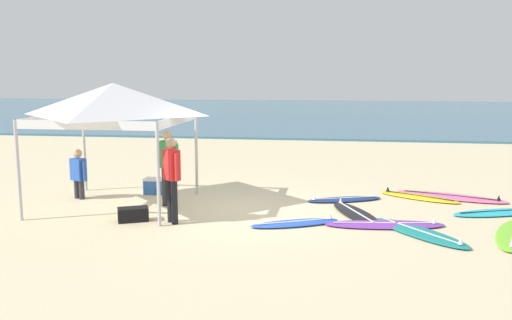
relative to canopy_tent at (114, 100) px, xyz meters
name	(u,v)px	position (x,y,z in m)	size (l,w,h in m)	color
ground_plane	(244,211)	(2.89, -0.08, -2.39)	(80.00, 80.00, 0.00)	beige
sea	(311,112)	(2.89, 30.84, -2.34)	(80.00, 36.00, 0.10)	#386B84
canopy_tent	(114,100)	(0.00, 0.00, 0.00)	(3.03, 3.03, 2.75)	#B7B7BC
surfboard_cyan	(498,212)	(8.28, 0.47, -2.35)	(2.15, 1.25, 0.19)	#23B2CC
surfboard_yellow	(419,197)	(6.83, 1.74, -2.35)	(1.97, 1.46, 0.19)	yellow
surfboard_teal	(420,232)	(6.42, -1.29, -2.35)	(1.87, 2.18, 0.19)	#19847F
surfboard_navy	(344,199)	(5.06, 1.23, -2.35)	(1.87, 1.10, 0.19)	navy
surfboard_blue	(296,223)	(4.09, -0.98, -2.35)	(1.86, 1.21, 0.19)	blue
surfboard_black	(356,213)	(5.29, -0.04, -2.35)	(1.28, 2.10, 0.19)	black
surfboard_pink	(451,197)	(7.60, 1.89, -2.35)	(2.67, 1.57, 0.19)	pink
surfboard_purple	(385,224)	(5.82, -0.83, -2.35)	(2.40, 0.91, 0.19)	purple
person_green	(168,163)	(1.14, 0.14, -1.40)	(0.54, 0.29, 1.71)	#2D2D33
person_red	(172,174)	(1.65, -1.20, -1.40)	(0.41, 0.42, 1.71)	black
person_blue	(78,172)	(-1.19, 0.54, -1.73)	(0.50, 0.36, 1.20)	#2D2D33
gear_bag_near_tent	(133,214)	(0.82, -1.19, -2.25)	(0.60, 0.32, 0.28)	black
cooler_box	(155,186)	(0.41, 1.34, -2.19)	(0.50, 0.36, 0.39)	#2D60B7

